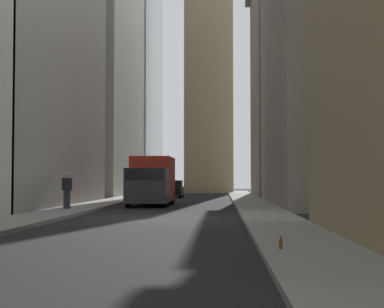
# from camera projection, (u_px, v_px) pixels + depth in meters

# --- Properties ---
(ground_plane) EXTENTS (135.00, 135.00, 0.00)m
(ground_plane) POSITION_uv_depth(u_px,v_px,m) (155.00, 218.00, 23.53)
(ground_plane) COLOR black
(sidewalk_right) EXTENTS (90.00, 2.20, 0.14)m
(sidewalk_right) POSITION_uv_depth(u_px,v_px,m) (44.00, 216.00, 23.74)
(sidewalk_right) COLOR gray
(sidewalk_right) RESTS_ON ground_plane
(sidewalk_left) EXTENTS (90.00, 2.20, 0.14)m
(sidewalk_left) POSITION_uv_depth(u_px,v_px,m) (269.00, 217.00, 23.31)
(sidewalk_left) COLOR gray
(sidewalk_left) RESTS_ON ground_plane
(building_left_far) EXTENTS (12.86, 10.50, 22.62)m
(building_left_far) POSITION_uv_depth(u_px,v_px,m) (311.00, 68.00, 52.05)
(building_left_far) COLOR gray
(building_left_far) RESTS_ON ground_plane
(building_right_far) EXTENTS (17.93, 10.50, 25.90)m
(building_right_far) POSITION_uv_depth(u_px,v_px,m) (78.00, 56.00, 55.05)
(building_right_far) COLOR #B7B2A5
(building_right_far) RESTS_ON ground_plane
(church_spire) EXTENTS (5.80, 5.80, 40.05)m
(church_spire) POSITION_uv_depth(u_px,v_px,m) (209.00, 6.00, 66.16)
(church_spire) COLOR #9E8966
(church_spire) RESTS_ON ground_plane
(delivery_truck) EXTENTS (6.46, 2.25, 2.84)m
(delivery_truck) POSITION_uv_depth(u_px,v_px,m) (152.00, 180.00, 34.37)
(delivery_truck) COLOR red
(delivery_truck) RESTS_ON ground_plane
(sedan_black) EXTENTS (4.30, 1.78, 1.42)m
(sedan_black) POSITION_uv_depth(u_px,v_px,m) (172.00, 189.00, 49.17)
(sedan_black) COLOR black
(sedan_black) RESTS_ON ground_plane
(pedestrian) EXTENTS (0.26, 0.44, 1.73)m
(pedestrian) POSITION_uv_depth(u_px,v_px,m) (67.00, 189.00, 28.17)
(pedestrian) COLOR #33333D
(pedestrian) RESTS_ON sidewalk_right
(discarded_bottle) EXTENTS (0.07, 0.07, 0.27)m
(discarded_bottle) POSITION_uv_depth(u_px,v_px,m) (281.00, 244.00, 12.05)
(discarded_bottle) COLOR brown
(discarded_bottle) RESTS_ON sidewalk_left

